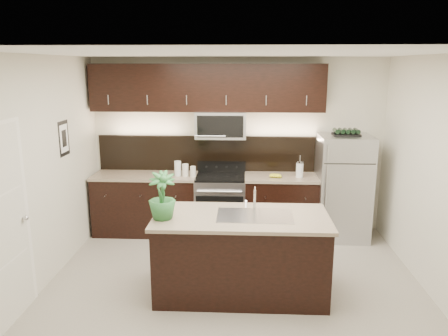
# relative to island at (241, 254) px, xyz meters

# --- Properties ---
(ground) EXTENTS (4.50, 4.50, 0.00)m
(ground) POSITION_rel_island_xyz_m (-0.08, 0.13, -0.47)
(ground) COLOR gray
(ground) RESTS_ON ground
(room_walls) EXTENTS (4.52, 4.02, 2.71)m
(room_walls) POSITION_rel_island_xyz_m (-0.19, 0.09, 1.22)
(room_walls) COLOR beige
(room_walls) RESTS_ON ground
(counter_run) EXTENTS (3.51, 0.65, 0.94)m
(counter_run) POSITION_rel_island_xyz_m (-0.54, 1.82, -0.00)
(counter_run) COLOR black
(counter_run) RESTS_ON ground
(upper_fixtures) EXTENTS (3.49, 0.40, 1.66)m
(upper_fixtures) POSITION_rel_island_xyz_m (-0.51, 1.96, 1.67)
(upper_fixtures) COLOR black
(upper_fixtures) RESTS_ON counter_run
(island) EXTENTS (1.96, 0.96, 0.94)m
(island) POSITION_rel_island_xyz_m (0.00, 0.00, 0.00)
(island) COLOR black
(island) RESTS_ON ground
(sink_faucet) EXTENTS (0.84, 0.50, 0.28)m
(sink_faucet) POSITION_rel_island_xyz_m (0.15, 0.01, 0.48)
(sink_faucet) COLOR silver
(sink_faucet) RESTS_ON island
(refrigerator) EXTENTS (0.76, 0.69, 1.58)m
(refrigerator) POSITION_rel_island_xyz_m (1.51, 1.76, 0.32)
(refrigerator) COLOR #B2B2B7
(refrigerator) RESTS_ON ground
(wine_rack) EXTENTS (0.39, 0.24, 0.09)m
(wine_rack) POSITION_rel_island_xyz_m (1.51, 1.76, 1.15)
(wine_rack) COLOR black
(wine_rack) RESTS_ON refrigerator
(plant) EXTENTS (0.35, 0.35, 0.52)m
(plant) POSITION_rel_island_xyz_m (-0.86, -0.13, 0.73)
(plant) COLOR #27622D
(plant) RESTS_ON island
(canisters) EXTENTS (0.33, 0.15, 0.22)m
(canisters) POSITION_rel_island_xyz_m (-0.89, 1.75, 0.57)
(canisters) COLOR silver
(canisters) RESTS_ON counter_run
(french_press) EXTENTS (0.11, 0.11, 0.32)m
(french_press) POSITION_rel_island_xyz_m (0.85, 1.77, 0.59)
(french_press) COLOR silver
(french_press) RESTS_ON counter_run
(bananas) EXTENTS (0.21, 0.17, 0.06)m
(bananas) POSITION_rel_island_xyz_m (0.45, 1.74, 0.50)
(bananas) COLOR gold
(bananas) RESTS_ON counter_run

